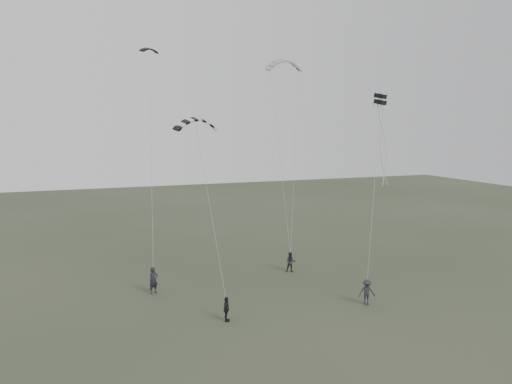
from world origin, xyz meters
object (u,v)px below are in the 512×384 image
object	(u,v)px
flyer_right	(291,262)
kite_box	(380,99)
flyer_far	(367,292)
kite_striped	(196,119)
flyer_center	(226,309)
flyer_left	(154,280)
kite_dark_small	(149,49)
kite_pale_large	(285,61)

from	to	relation	value
flyer_right	kite_box	distance (m)	14.82
flyer_far	kite_box	distance (m)	14.10
flyer_far	kite_striped	world-z (taller)	kite_striped
kite_box	flyer_right	bearing A→B (deg)	108.64
flyer_center	flyer_far	size ratio (longest dim) A/B	0.88
flyer_far	kite_box	xyz separation A→B (m)	(3.33, 4.03, 13.09)
flyer_far	kite_box	bearing A→B (deg)	65.63
flyer_center	flyer_far	distance (m)	9.74
kite_box	flyer_left	bearing A→B (deg)	140.63
flyer_center	kite_striped	bearing A→B (deg)	27.35
flyer_center	kite_dark_small	size ratio (longest dim) A/B	0.96
flyer_right	flyer_left	bearing A→B (deg)	-154.52
flyer_center	kite_pale_large	distance (m)	25.02
flyer_right	flyer_center	xyz separation A→B (m)	(-8.10, -8.15, -0.05)
kite_dark_small	kite_box	distance (m)	18.71
flyer_center	flyer_far	bearing A→B (deg)	-65.53
flyer_left	flyer_right	world-z (taller)	flyer_left
flyer_far	kite_dark_small	size ratio (longest dim) A/B	1.09
kite_pale_large	flyer_left	bearing A→B (deg)	-148.01
kite_box	kite_dark_small	bearing A→B (deg)	119.02
flyer_left	kite_pale_large	distance (m)	23.33
flyer_right	kite_dark_small	bearing A→B (deg)	171.68
flyer_far	kite_dark_small	world-z (taller)	kite_dark_small
flyer_right	kite_dark_small	world-z (taller)	kite_dark_small
flyer_far	kite_pale_large	size ratio (longest dim) A/B	0.51
flyer_right	kite_box	bearing A→B (deg)	-24.83
kite_striped	kite_box	size ratio (longest dim) A/B	4.41
flyer_left	kite_striped	size ratio (longest dim) A/B	0.59
flyer_center	kite_striped	size ratio (longest dim) A/B	0.48
flyer_right	kite_striped	world-z (taller)	kite_striped
flyer_right	kite_dark_small	xyz separation A→B (m)	(-10.29, 5.27, 17.34)
kite_dark_small	flyer_far	bearing A→B (deg)	-79.84
flyer_left	kite_striped	distance (m)	12.04
flyer_far	flyer_right	bearing A→B (deg)	115.75
kite_pale_large	kite_striped	size ratio (longest dim) A/B	1.06
flyer_left	kite_box	world-z (taller)	kite_box
kite_pale_large	flyer_far	bearing A→B (deg)	-90.96
kite_striped	kite_box	bearing A→B (deg)	-27.64
flyer_center	kite_box	world-z (taller)	kite_box
kite_dark_small	flyer_center	bearing A→B (deg)	-110.90
kite_box	flyer_far	bearing A→B (deg)	-157.31
kite_pale_large	kite_striped	world-z (taller)	kite_pale_large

